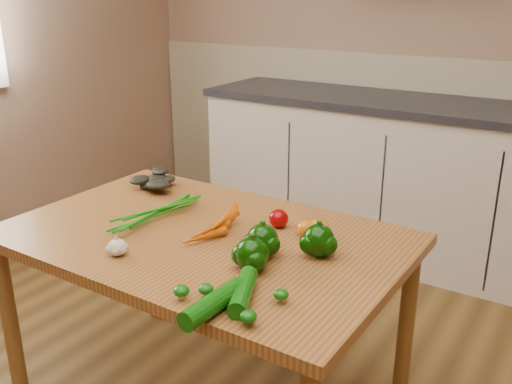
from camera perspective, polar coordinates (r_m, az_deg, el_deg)
The scene contains 14 objects.
room at distance 1.34m, azimuth -8.27°, elevation 10.10°, with size 4.04×5.04×2.64m.
counter_run at distance 3.25m, azimuth 19.15°, elevation 0.51°, with size 2.84×0.64×1.14m.
table at distance 1.93m, azimuth -5.25°, elevation -6.26°, with size 1.32×0.86×0.70m.
carrot_bunch at distance 1.93m, azimuth -5.81°, elevation -2.71°, with size 0.24×0.19×0.07m, color #D05604, non-canonical shape.
leafy_greens at distance 2.34m, azimuth -9.90°, elevation 1.49°, with size 0.19×0.17×0.09m, color black, non-canonical shape.
garlic_bulb at distance 1.79m, azimuth -13.72°, elevation -5.40°, with size 0.06×0.06×0.05m, color silver.
pepper_a at distance 1.72m, azimuth 0.66°, elevation -4.87°, with size 0.10×0.10×0.10m, color black.
pepper_b at distance 1.73m, azimuth 6.28°, elevation -4.84°, with size 0.10×0.10×0.10m, color black.
pepper_c at distance 1.64m, azimuth -0.40°, elevation -6.26°, with size 0.10×0.10×0.10m, color black.
tomato_a at distance 1.93m, azimuth 2.28°, elevation -2.66°, with size 0.07×0.07×0.06m, color #8E0203.
tomato_b at distance 1.87m, azimuth 5.02°, elevation -3.67°, with size 0.06×0.06×0.06m, color #DE6105.
tomato_c at distance 1.85m, azimuth 6.32°, elevation -3.71°, with size 0.07×0.07×0.06m, color #DE6105.
zucchini_a at distance 1.50m, azimuth -1.29°, elevation -9.94°, with size 0.05×0.05×0.20m, color #0A4B08.
zucchini_b at distance 1.45m, azimuth -4.27°, elevation -11.03°, with size 0.05×0.05×0.21m, color #0A4B08.
Camera 1 is at (0.86, -0.83, 1.47)m, focal length 40.00 mm.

